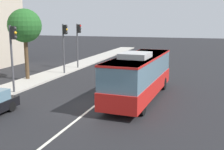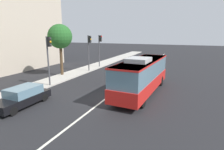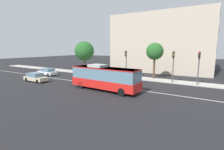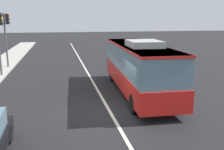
{
  "view_description": "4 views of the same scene",
  "coord_description": "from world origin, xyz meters",
  "px_view_note": "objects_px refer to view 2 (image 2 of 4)",
  "views": [
    {
      "loc": [
        -16.21,
        -6.5,
        5.5
      ],
      "look_at": [
        1.86,
        -0.66,
        1.81
      ],
      "focal_mm": 44.65,
      "sensor_mm": 36.0,
      "label": 1
    },
    {
      "loc": [
        -13.75,
        -6.36,
        5.53
      ],
      "look_at": [
        1.56,
        0.07,
        1.77
      ],
      "focal_mm": 29.9,
      "sensor_mm": 36.0,
      "label": 2
    },
    {
      "loc": [
        15.35,
        -20.79,
        5.75
      ],
      "look_at": [
        2.05,
        0.69,
        1.6
      ],
      "focal_mm": 26.81,
      "sensor_mm": 36.0,
      "label": 3
    },
    {
      "loc": [
        -11.83,
        2.45,
        4.66
      ],
      "look_at": [
        2.25,
        -0.62,
        1.39
      ],
      "focal_mm": 39.74,
      "sensor_mm": 36.0,
      "label": 4
    }
  ],
  "objects_px": {
    "traffic_light_far_corner": "(49,53)",
    "street_tree_kerbside_left": "(60,37)",
    "transit_bus": "(142,74)",
    "sedan_black": "(22,97)",
    "traffic_light_near_corner": "(89,47)",
    "traffic_light_mid_block": "(100,45)"
  },
  "relations": [
    {
      "from": "street_tree_kerbside_left",
      "to": "transit_bus",
      "type": "bearing_deg",
      "value": -105.32
    },
    {
      "from": "sedan_black",
      "to": "street_tree_kerbside_left",
      "type": "bearing_deg",
      "value": -159.28
    },
    {
      "from": "sedan_black",
      "to": "street_tree_kerbside_left",
      "type": "xyz_separation_m",
      "value": [
        9.78,
        3.79,
        4.31
      ]
    },
    {
      "from": "sedan_black",
      "to": "traffic_light_near_corner",
      "type": "bearing_deg",
      "value": -173.25
    },
    {
      "from": "transit_bus",
      "to": "street_tree_kerbside_left",
      "type": "xyz_separation_m",
      "value": [
        3.14,
        11.48,
        3.23
      ]
    },
    {
      "from": "transit_bus",
      "to": "street_tree_kerbside_left",
      "type": "height_order",
      "value": "street_tree_kerbside_left"
    },
    {
      "from": "traffic_light_far_corner",
      "to": "street_tree_kerbside_left",
      "type": "height_order",
      "value": "street_tree_kerbside_left"
    },
    {
      "from": "sedan_black",
      "to": "traffic_light_near_corner",
      "type": "xyz_separation_m",
      "value": [
        13.5,
        1.7,
        2.84
      ]
    },
    {
      "from": "street_tree_kerbside_left",
      "to": "traffic_light_far_corner",
      "type": "bearing_deg",
      "value": -155.24
    },
    {
      "from": "sedan_black",
      "to": "transit_bus",
      "type": "bearing_deg",
      "value": 130.35
    },
    {
      "from": "traffic_light_far_corner",
      "to": "street_tree_kerbside_left",
      "type": "distance_m",
      "value": 5.36
    },
    {
      "from": "traffic_light_far_corner",
      "to": "street_tree_kerbside_left",
      "type": "bearing_deg",
      "value": 109.24
    },
    {
      "from": "traffic_light_mid_block",
      "to": "street_tree_kerbside_left",
      "type": "xyz_separation_m",
      "value": [
        -7.36,
        1.96,
        1.48
      ]
    },
    {
      "from": "traffic_light_near_corner",
      "to": "street_tree_kerbside_left",
      "type": "height_order",
      "value": "street_tree_kerbside_left"
    },
    {
      "from": "transit_bus",
      "to": "traffic_light_near_corner",
      "type": "bearing_deg",
      "value": 56.89
    },
    {
      "from": "traffic_light_near_corner",
      "to": "traffic_light_mid_block",
      "type": "xyz_separation_m",
      "value": [
        3.64,
        0.12,
        0.0
      ]
    },
    {
      "from": "sedan_black",
      "to": "traffic_light_mid_block",
      "type": "relative_size",
      "value": 0.87
    },
    {
      "from": "transit_bus",
      "to": "traffic_light_near_corner",
      "type": "xyz_separation_m",
      "value": [
        6.86,
        9.4,
        1.75
      ]
    },
    {
      "from": "sedan_black",
      "to": "traffic_light_far_corner",
      "type": "relative_size",
      "value": 0.87
    },
    {
      "from": "traffic_light_near_corner",
      "to": "street_tree_kerbside_left",
      "type": "bearing_deg",
      "value": -118.68
    },
    {
      "from": "traffic_light_near_corner",
      "to": "traffic_light_far_corner",
      "type": "height_order",
      "value": "same"
    },
    {
      "from": "sedan_black",
      "to": "traffic_light_far_corner",
      "type": "height_order",
      "value": "traffic_light_far_corner"
    }
  ]
}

